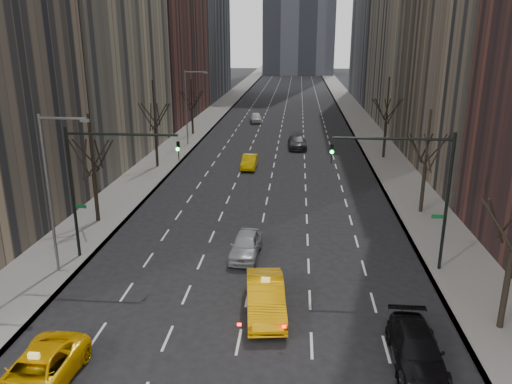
% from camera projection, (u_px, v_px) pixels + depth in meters
% --- Properties ---
extents(sidewalk_left, '(4.50, 320.00, 0.15)m').
position_uv_depth(sidewalk_left, '(213.00, 114.00, 86.00)').
color(sidewalk_left, slate).
rests_on(sidewalk_left, ground).
extents(sidewalk_right, '(4.50, 320.00, 0.15)m').
position_uv_depth(sidewalk_right, '(356.00, 116.00, 84.04)').
color(sidewalk_right, slate).
rests_on(sidewalk_right, ground).
extents(tree_lw_b, '(3.36, 3.50, 7.82)m').
position_uv_depth(tree_lw_b, '(94.00, 173.00, 35.45)').
color(tree_lw_b, black).
rests_on(tree_lw_b, ground).
extents(tree_lw_c, '(3.36, 3.50, 8.74)m').
position_uv_depth(tree_lw_c, '(155.00, 129.00, 50.57)').
color(tree_lw_c, black).
rests_on(tree_lw_c, ground).
extents(tree_lw_d, '(3.36, 3.50, 7.36)m').
position_uv_depth(tree_lw_d, '(192.00, 109.00, 67.82)').
color(tree_lw_d, black).
rests_on(tree_lw_d, ground).
extents(tree_rw_a, '(3.36, 3.50, 8.28)m').
position_uv_depth(tree_rw_a, '(512.00, 253.00, 22.08)').
color(tree_rw_a, black).
rests_on(tree_rw_a, ground).
extents(tree_rw_b, '(3.36, 3.50, 7.82)m').
position_uv_depth(tree_rw_b, '(425.00, 166.00, 37.34)').
color(tree_rw_b, black).
rests_on(tree_rw_b, ground).
extents(tree_rw_c, '(3.36, 3.50, 8.74)m').
position_uv_depth(tree_rw_c, '(386.00, 122.00, 54.36)').
color(tree_rw_c, black).
rests_on(tree_rw_c, ground).
extents(traffic_mast_left, '(6.69, 0.39, 8.00)m').
position_uv_depth(traffic_mast_left, '(98.00, 172.00, 28.99)').
color(traffic_mast_left, black).
rests_on(traffic_mast_left, ground).
extents(traffic_mast_right, '(6.69, 0.39, 8.00)m').
position_uv_depth(traffic_mast_right, '(418.00, 180.00, 27.53)').
color(traffic_mast_right, black).
rests_on(traffic_mast_right, ground).
extents(streetlight_near, '(2.83, 0.22, 9.00)m').
position_uv_depth(streetlight_near, '(53.00, 179.00, 27.19)').
color(streetlight_near, slate).
rests_on(streetlight_near, ground).
extents(streetlight_far, '(2.83, 0.22, 9.00)m').
position_uv_depth(streetlight_far, '(189.00, 100.00, 60.46)').
color(streetlight_far, slate).
rests_on(streetlight_far, ground).
extents(taxi_suv, '(2.56, 5.25, 1.44)m').
position_uv_depth(taxi_suv, '(37.00, 374.00, 19.06)').
color(taxi_suv, '#F5B505').
rests_on(taxi_suv, ground).
extents(taxi_sedan, '(2.38, 5.35, 1.71)m').
position_uv_depth(taxi_sedan, '(265.00, 298.00, 24.37)').
color(taxi_sedan, '#F9A605').
rests_on(taxi_sedan, ground).
extents(silver_sedan_ahead, '(1.89, 4.36, 1.47)m').
position_uv_depth(silver_sedan_ahead, '(246.00, 245.00, 30.77)').
color(silver_sedan_ahead, '#979A9F').
rests_on(silver_sedan_ahead, ground).
extents(parked_suv_black, '(2.10, 4.97, 1.43)m').
position_uv_depth(parked_suv_black, '(416.00, 350.00, 20.56)').
color(parked_suv_black, black).
rests_on(parked_suv_black, ground).
extents(far_taxi, '(1.51, 4.15, 1.36)m').
position_uv_depth(far_taxi, '(250.00, 162.00, 51.34)').
color(far_taxi, yellow).
rests_on(far_taxi, ground).
extents(far_suv_grey, '(2.44, 5.37, 1.53)m').
position_uv_depth(far_suv_grey, '(297.00, 142.00, 60.47)').
color(far_suv_grey, '#303035').
rests_on(far_suv_grey, ground).
extents(far_car_white, '(2.31, 4.59, 1.50)m').
position_uv_depth(far_car_white, '(256.00, 118.00, 78.39)').
color(far_car_white, silver).
rests_on(far_car_white, ground).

